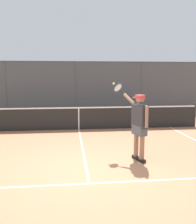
{
  "coord_description": "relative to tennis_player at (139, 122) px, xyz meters",
  "views": [
    {
      "loc": [
        0.41,
        5.98,
        2.32
      ],
      "look_at": [
        -0.59,
        -2.63,
        1.05
      ],
      "focal_mm": 40.75,
      "sensor_mm": 36.0,
      "label": 1
    }
  ],
  "objects": [
    {
      "name": "fence_backdrop",
      "position": [
        1.46,
        -9.23,
        0.47
      ],
      "size": [
        18.93,
        1.37,
        3.12
      ],
      "color": "#474C51",
      "rests_on": "ground"
    },
    {
      "name": "tennis_player",
      "position": [
        0.0,
        0.0,
        0.0
      ],
      "size": [
        0.79,
        1.33,
        2.1
      ],
      "rotation": [
        0.0,
        0.0,
        -1.26
      ],
      "color": "black",
      "rests_on": "ground"
    },
    {
      "name": "tennis_net",
      "position": [
        1.46,
        -4.18,
        -0.58
      ],
      "size": [
        10.53,
        0.09,
        1.07
      ],
      "color": "#2D2D2D",
      "rests_on": "ground"
    },
    {
      "name": "ground_plane",
      "position": [
        1.46,
        0.55,
        -1.08
      ],
      "size": [
        60.0,
        60.0,
        0.0
      ],
      "primitive_type": "plane",
      "color": "#B27551"
    },
    {
      "name": "court_line_markings",
      "position": [
        1.46,
        1.64,
        -1.07
      ],
      "size": [
        8.19,
        10.09,
        0.01
      ],
      "color": "white",
      "rests_on": "ground"
    }
  ]
}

